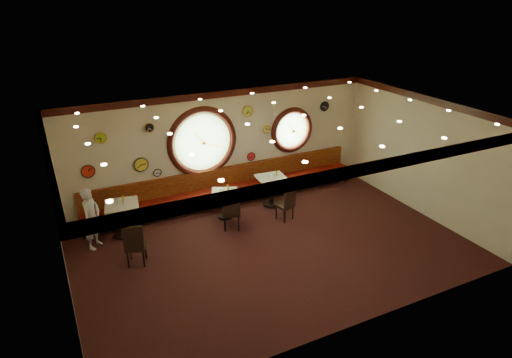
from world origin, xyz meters
name	(u,v)px	position (x,y,z in m)	size (l,w,h in m)	color
floor	(273,248)	(0.00, 0.00, 0.00)	(9.00, 6.00, 0.00)	black
ceiling	(275,118)	(0.00, 0.00, 3.20)	(9.00, 6.00, 0.02)	#B88F34
wall_back	(223,147)	(0.00, 3.00, 1.60)	(9.00, 0.02, 3.20)	beige
wall_front	(358,252)	(0.00, -3.00, 1.60)	(9.00, 0.02, 3.20)	beige
wall_left	(59,232)	(-4.50, 0.00, 1.60)	(0.02, 6.00, 3.20)	beige
wall_right	(424,156)	(4.50, 0.00, 1.60)	(0.02, 6.00, 3.20)	beige
molding_back	(222,94)	(0.00, 2.95, 3.11)	(9.00, 0.10, 0.18)	#340E09
molding_front	(365,169)	(0.00, -2.95, 3.11)	(9.00, 0.10, 0.18)	#340E09
molding_left	(47,154)	(-4.45, 0.00, 3.11)	(0.10, 6.00, 0.18)	#340E09
molding_right	(431,100)	(4.45, 0.00, 3.11)	(0.10, 6.00, 0.18)	#340E09
banquette_base	(228,200)	(0.00, 2.72, 0.10)	(8.00, 0.55, 0.20)	black
banquette_seat	(228,192)	(0.00, 2.72, 0.35)	(8.00, 0.55, 0.30)	#560C07
banquette_back	(225,176)	(0.00, 2.94, 0.75)	(8.00, 0.10, 0.55)	#5E0807
porthole_left_glass	(202,142)	(-0.60, 3.00, 1.85)	(1.66, 1.66, 0.02)	#8DCA79
porthole_left_frame	(202,142)	(-0.60, 2.98, 1.85)	(1.98, 1.98, 0.18)	#340E09
porthole_left_ring	(203,142)	(-0.60, 2.95, 1.85)	(1.61, 1.61, 0.03)	gold
porthole_right_glass	(291,130)	(2.20, 3.00, 1.80)	(1.10, 1.10, 0.02)	#8DCA79
porthole_right_frame	(292,130)	(2.20, 2.98, 1.80)	(1.38, 1.38, 0.18)	#340E09
porthole_right_ring	(292,130)	(2.20, 2.95, 1.80)	(1.09, 1.09, 0.03)	gold
wall_clock_0	(101,138)	(-3.20, 2.96, 2.35)	(0.26, 0.26, 0.03)	#95B424
wall_clock_1	(248,111)	(0.75, 2.96, 2.55)	(0.30, 0.30, 0.03)	#B2D342
wall_clock_2	(141,165)	(-2.30, 2.96, 1.50)	(0.36, 0.36, 0.03)	yellow
wall_clock_3	(149,128)	(-2.00, 2.96, 2.45)	(0.24, 0.24, 0.03)	black
wall_clock_4	(267,129)	(1.35, 2.96, 1.95)	(0.22, 0.22, 0.03)	#E9D34D
wall_clock_5	(251,156)	(0.85, 2.96, 1.20)	(0.24, 0.24, 0.03)	red
wall_clock_6	(324,106)	(3.30, 2.96, 2.40)	(0.28, 0.28, 0.03)	black
wall_clock_7	(157,173)	(-1.90, 2.96, 1.20)	(0.20, 0.20, 0.03)	white
wall_clock_8	(88,171)	(-3.60, 2.96, 1.55)	(0.32, 0.32, 0.03)	red
table_a	(123,216)	(-3.02, 2.19, 0.55)	(0.91, 0.91, 0.87)	black
table_b	(225,201)	(-0.41, 1.97, 0.47)	(0.89, 0.89, 0.74)	black
table_c	(272,188)	(1.05, 2.05, 0.54)	(0.85, 0.85, 0.85)	black
chair_a	(135,242)	(-3.06, 0.73, 0.59)	(0.56, 0.56, 0.64)	black
chair_b	(231,208)	(-0.52, 1.26, 0.60)	(0.58, 0.58, 0.65)	black
chair_c	(287,202)	(1.00, 1.08, 0.54)	(0.50, 0.50, 0.59)	black
condiment_a_salt	(117,202)	(-3.11, 2.26, 0.92)	(0.04, 0.04, 0.10)	silver
condiment_b_salt	(221,191)	(-0.50, 1.97, 0.79)	(0.04, 0.04, 0.11)	silver
condiment_c_salt	(269,176)	(0.95, 2.06, 0.90)	(0.03, 0.03, 0.09)	silver
condiment_a_pepper	(123,203)	(-2.99, 2.13, 0.92)	(0.03, 0.03, 0.10)	silver
condiment_b_pepper	(224,191)	(-0.44, 1.94, 0.80)	(0.04, 0.04, 0.11)	silver
condiment_c_pepper	(274,176)	(1.11, 2.02, 0.90)	(0.03, 0.03, 0.09)	silver
condiment_a_bottle	(123,199)	(-2.95, 2.32, 0.94)	(0.04, 0.04, 0.14)	yellow
condiment_b_bottle	(228,188)	(-0.30, 1.99, 0.83)	(0.05, 0.05, 0.17)	orange
condiment_c_bottle	(277,173)	(1.21, 2.08, 0.93)	(0.05, 0.05, 0.16)	gold
waiter	(92,218)	(-3.77, 1.96, 0.76)	(0.55, 0.36, 1.52)	silver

